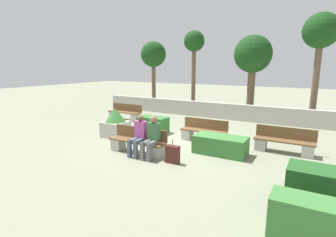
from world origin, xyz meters
The scene contains 17 objects.
ground_plane centered at (0.00, 0.00, 0.00)m, with size 60.00×60.00×0.00m, color gray.
perimeter_wall centered at (0.00, 5.82, 0.43)m, with size 14.93×0.30×0.86m.
bench_front centered at (-0.29, -1.17, 0.33)m, with size 2.06×0.48×0.84m.
bench_left_side centered at (1.07, 1.24, 0.32)m, with size 1.80×0.48×0.84m.
bench_right_side centered at (-4.16, 2.90, 0.33)m, with size 1.94×0.49×0.84m.
bench_back centered at (3.93, 1.30, 0.32)m, with size 1.91×0.48×0.84m.
person_seated_man centered at (0.37, -1.31, 0.74)m, with size 0.38×0.64×1.34m.
person_seated_woman centered at (-0.13, -1.32, 0.72)m, with size 0.38×0.64×1.31m.
hedge_block_near_right centered at (-1.41, 1.45, 0.34)m, with size 1.31×0.68×0.67m.
hedge_block_mid_left centered at (2.12, 0.13, 0.30)m, with size 1.71×0.83×0.60m.
hedge_block_mid_right centered at (5.00, -3.32, 0.35)m, with size 1.55×0.63×0.71m.
planter_corner_left centered at (-2.30, 0.05, 0.56)m, with size 0.92×0.92×1.16m.
suitcase centered at (1.17, -1.40, 0.27)m, with size 0.42×0.19×0.74m.
tree_leftmost centered at (-5.41, 7.67, 3.54)m, with size 1.74×1.74×4.50m.
tree_center_left centered at (-2.03, 6.99, 4.03)m, with size 1.25×1.25×4.93m.
tree_center_right centered at (1.39, 7.34, 3.39)m, with size 2.07×2.07×4.53m.
tree_rightmost centered at (4.56, 7.01, 4.32)m, with size 1.68×1.68×5.35m.
Camera 1 is at (4.78, -7.90, 2.87)m, focal length 28.00 mm.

